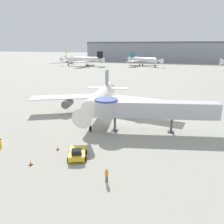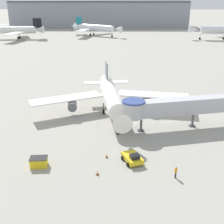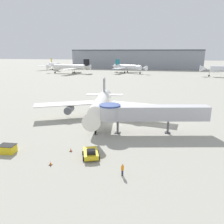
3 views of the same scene
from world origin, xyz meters
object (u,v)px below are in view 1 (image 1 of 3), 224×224
at_px(ground_crew_marshaller, 107,174).
at_px(background_jet_gold_tail, 69,57).
at_px(pushback_tug_yellow, 77,153).
at_px(jet_bridge, 147,109).
at_px(background_jet_teal_tail, 143,60).
at_px(traffic_cone_near_nose, 58,148).
at_px(main_airplane, 100,99).
at_px(background_jet_black_tail, 84,60).
at_px(traffic_cone_apron_front, 31,163).

relative_size(ground_crew_marshaller, background_jet_gold_tail, 0.07).
distance_m(pushback_tug_yellow, background_jet_gold_tail, 176.00).
distance_m(jet_bridge, background_jet_teal_tail, 130.56).
bearing_deg(background_jet_teal_tail, background_jet_gold_tail, 110.29).
bearing_deg(ground_crew_marshaller, background_jet_gold_tail, -108.96).
bearing_deg(traffic_cone_near_nose, background_jet_gold_tail, 117.53).
distance_m(background_jet_gold_tail, background_jet_teal_tail, 70.18).
bearing_deg(ground_crew_marshaller, main_airplane, -116.42).
bearing_deg(traffic_cone_near_nose, ground_crew_marshaller, -29.64).
relative_size(pushback_tug_yellow, background_jet_black_tail, 0.12).
relative_size(traffic_cone_near_nose, background_jet_teal_tail, 0.02).
distance_m(traffic_cone_near_nose, background_jet_gold_tail, 173.02).
bearing_deg(main_airplane, traffic_cone_near_nose, -99.85).
distance_m(traffic_cone_apron_front, ground_crew_marshaller, 10.72).
xyz_separation_m(ground_crew_marshaller, background_jet_black_tail, (-62.71, 131.82, 3.64)).
bearing_deg(background_jet_teal_tail, main_airplane, -143.13).
bearing_deg(background_jet_gold_tail, background_jet_teal_tail, -51.43).
xyz_separation_m(ground_crew_marshaller, background_jet_gold_tail, (-89.50, 158.83, 3.51)).
height_order(pushback_tug_yellow, background_jet_gold_tail, background_jet_gold_tail).
relative_size(main_airplane, pushback_tug_yellow, 7.86).
bearing_deg(background_jet_black_tail, traffic_cone_near_nose, 20.09).
height_order(jet_bridge, traffic_cone_near_nose, jet_bridge).
bearing_deg(jet_bridge, traffic_cone_apron_front, -141.18).
relative_size(ground_crew_marshaller, background_jet_teal_tail, 0.06).
xyz_separation_m(main_airplane, traffic_cone_apron_front, (-1.55, -22.06, -3.55)).
height_order(background_jet_gold_tail, background_jet_teal_tail, background_jet_gold_tail).
distance_m(background_jet_black_tail, background_jet_teal_tail, 44.13).
xyz_separation_m(main_airplane, ground_crew_marshaller, (9.13, -22.65, -2.87)).
bearing_deg(jet_bridge, background_jet_teal_tail, 87.03).
height_order(ground_crew_marshaller, background_jet_gold_tail, background_jet_gold_tail).
bearing_deg(pushback_tug_yellow, background_jet_gold_tail, 96.56).
height_order(pushback_tug_yellow, traffic_cone_apron_front, pushback_tug_yellow).
relative_size(pushback_tug_yellow, background_jet_teal_tail, 0.14).
bearing_deg(ground_crew_marshaller, background_jet_black_tail, -112.92).
height_order(jet_bridge, background_jet_black_tail, background_jet_black_tail).
bearing_deg(pushback_tug_yellow, background_jet_teal_tail, 74.17).
bearing_deg(background_jet_gold_tail, pushback_tug_yellow, -101.78).
xyz_separation_m(pushback_tug_yellow, ground_crew_marshaller, (5.68, -4.11, 0.31)).
height_order(main_airplane, jet_bridge, main_airplane).
bearing_deg(pushback_tug_yellow, traffic_cone_near_nose, 139.17).
xyz_separation_m(background_jet_gold_tail, background_jet_black_tail, (26.79, -27.01, 0.13)).
bearing_deg(background_jet_gold_tail, background_jet_black_tail, -85.47).
bearing_deg(traffic_cone_apron_front, background_jet_black_tail, 111.63).
bearing_deg(main_airplane, traffic_cone_apron_front, -102.42).
xyz_separation_m(traffic_cone_apron_front, ground_crew_marshaller, (10.68, -0.59, 0.68)).
xyz_separation_m(traffic_cone_apron_front, background_jet_teal_tail, (-9.98, 144.60, 4.10)).
height_order(background_jet_gold_tail, background_jet_black_tail, background_jet_black_tail).
distance_m(traffic_cone_near_nose, background_jet_black_tail, 137.16).
distance_m(traffic_cone_apron_front, background_jet_black_tail, 141.23).
distance_m(jet_bridge, background_jet_black_tail, 132.12).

